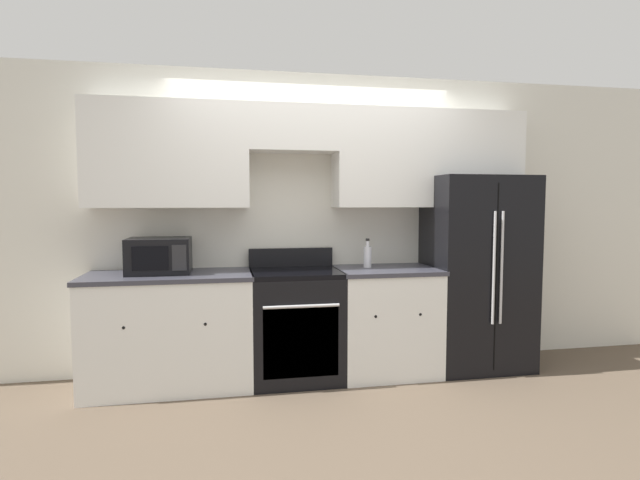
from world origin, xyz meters
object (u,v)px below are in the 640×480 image
Objects in this scene: refrigerator at (476,272)px; bottle at (367,256)px; oven_range at (296,324)px; microwave at (159,256)px.

bottle is (-0.99, 0.05, 0.16)m from refrigerator.
refrigerator is 6.80× the size of bottle.
oven_range is 1.23m from microwave.
bottle reaches higher than oven_range.
refrigerator reaches higher than bottle.
refrigerator is 1.01m from bottle.
microwave is (-2.72, 0.02, 0.20)m from refrigerator.
refrigerator is at bearing -2.74° from bottle.
bottle is (0.64, 0.08, 0.55)m from oven_range.
refrigerator is (1.63, 0.03, 0.39)m from oven_range.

